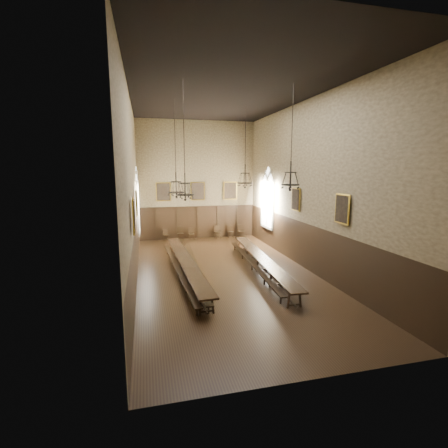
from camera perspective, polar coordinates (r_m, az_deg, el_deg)
name	(u,v)px	position (r m, az deg, el deg)	size (l,w,h in m)	color
floor	(225,273)	(17.25, 0.21, -8.66)	(9.00, 18.00, 0.02)	black
ceiling	(225,93)	(16.75, 0.23, 22.07)	(9.00, 18.00, 0.02)	black
wall_back	(197,181)	(25.22, -4.74, 7.60)	(9.00, 0.02, 9.00)	#94845B
wall_front	(317,209)	(7.97, 15.97, 2.58)	(9.00, 0.02, 9.00)	#94845B
wall_left	(132,189)	(15.92, -15.83, 6.01)	(0.02, 18.00, 9.00)	#94845B
wall_right	(307,186)	(18.01, 14.38, 6.46)	(0.02, 18.00, 9.00)	#94845B
wainscot_panelling	(225,250)	(16.89, 0.22, -4.60)	(9.00, 18.00, 2.50)	black
table_left	(186,267)	(16.95, -6.71, -7.57)	(1.13, 10.60, 0.83)	black
table_right	(261,264)	(17.51, 6.59, -7.03)	(1.44, 10.33, 0.80)	black
bench_left_outer	(178,271)	(16.81, -8.07, -8.18)	(0.82, 10.10, 0.45)	black
bench_left_inner	(195,269)	(17.07, -5.07, -7.83)	(0.78, 10.27, 0.46)	black
bench_right_inner	(252,265)	(17.70, 4.95, -7.24)	(0.87, 9.69, 0.44)	black
bench_right_outer	(268,264)	(18.14, 7.80, -6.91)	(0.74, 9.23, 0.42)	black
chair_1	(166,237)	(25.01, -10.15, -2.33)	(0.49, 0.49, 0.87)	black
chair_2	(180,236)	(25.16, -7.67, -2.08)	(0.50, 0.50, 1.04)	black
chair_3	(192,236)	(25.23, -5.70, -2.12)	(0.42, 0.42, 0.88)	black
chair_5	(217,234)	(25.52, -1.16, -1.85)	(0.51, 0.51, 1.01)	black
chair_6	(231,234)	(25.79, 1.15, -1.75)	(0.47, 0.47, 0.97)	black
chair_7	(241,233)	(25.96, 2.98, -1.64)	(0.51, 0.51, 1.03)	black
chandelier_back_left	(176,187)	(18.03, -8.40, 6.51)	(0.90, 0.90, 5.02)	black
chandelier_back_right	(245,178)	(19.18, 3.72, 8.05)	(0.89, 0.89, 4.57)	black
chandelier_front_left	(185,186)	(13.91, -6.88, 6.63)	(0.75, 0.75, 4.80)	black
chandelier_front_right	(290,178)	(14.77, 11.60, 7.92)	(0.84, 0.84, 4.43)	black
portrait_back_0	(163,192)	(24.86, -10.62, 5.59)	(1.10, 0.12, 1.40)	#B18C2A
portrait_back_1	(198,191)	(25.13, -4.66, 5.77)	(1.10, 0.12, 1.40)	#B18C2A
portrait_back_2	(230,191)	(25.67, 1.11, 5.88)	(1.10, 0.12, 1.40)	#B18C2A
portrait_left_0	(136,203)	(16.98, -15.15, 3.54)	(0.12, 1.00, 1.30)	#B18C2A
portrait_left_1	(134,216)	(12.52, -15.61, 1.40)	(0.12, 1.00, 1.30)	#B18C2A
portrait_right_0	(296,199)	(18.90, 12.51, 4.25)	(0.12, 1.00, 1.30)	#B18C2A
portrait_right_1	(342,209)	(15.01, 20.06, 2.51)	(0.12, 1.00, 1.30)	#B18C2A
window_right	(268,198)	(23.05, 7.68, 4.60)	(0.20, 2.20, 4.60)	white
window_left	(137,201)	(21.49, -14.98, 3.99)	(0.20, 2.20, 4.60)	white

